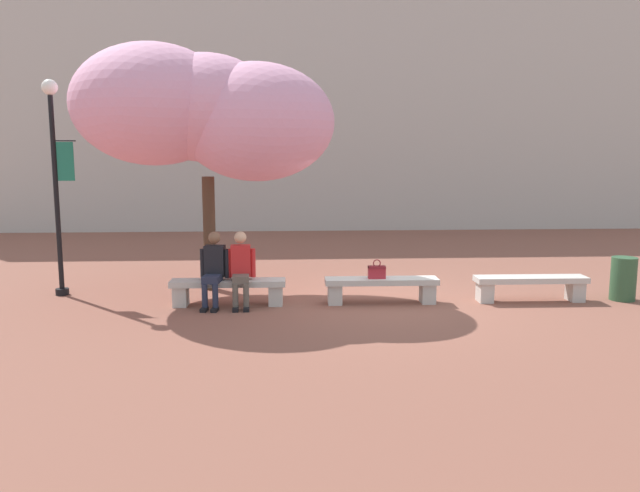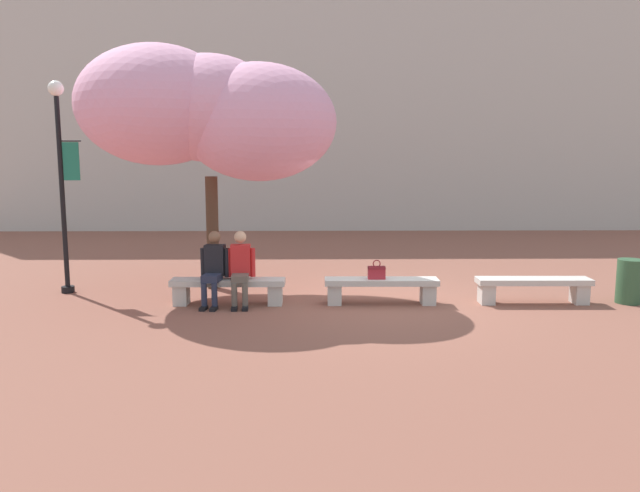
{
  "view_description": "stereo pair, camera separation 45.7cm",
  "coord_description": "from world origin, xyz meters",
  "px_view_note": "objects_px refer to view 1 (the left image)",
  "views": [
    {
      "loc": [
        -1.68,
        -10.65,
        2.62
      ],
      "look_at": [
        -1.07,
        0.2,
        1.0
      ],
      "focal_mm": 35.0,
      "sensor_mm": 36.0,
      "label": 1
    },
    {
      "loc": [
        -1.23,
        -10.67,
        2.62
      ],
      "look_at": [
        -1.07,
        0.2,
        1.0
      ],
      "focal_mm": 35.0,
      "sensor_mm": 36.0,
      "label": 2
    }
  ],
  "objects_px": {
    "cherry_tree_main": "(202,112)",
    "handbag": "(377,271)",
    "stone_bench_near_west": "(381,286)",
    "trash_bin": "(623,279)",
    "lamp_post_with_banner": "(55,168)",
    "stone_bench_center": "(531,284)",
    "stone_bench_west_end": "(228,288)",
    "person_seated_right": "(241,266)",
    "person_seated_left": "(214,266)"
  },
  "relations": [
    {
      "from": "stone_bench_near_west",
      "to": "handbag",
      "type": "distance_m",
      "value": 0.29
    },
    {
      "from": "stone_bench_center",
      "to": "person_seated_right",
      "type": "relative_size",
      "value": 1.54
    },
    {
      "from": "stone_bench_near_west",
      "to": "person_seated_left",
      "type": "height_order",
      "value": "person_seated_left"
    },
    {
      "from": "stone_bench_center",
      "to": "stone_bench_near_west",
      "type": "bearing_deg",
      "value": 180.0
    },
    {
      "from": "stone_bench_center",
      "to": "person_seated_left",
      "type": "height_order",
      "value": "person_seated_left"
    },
    {
      "from": "person_seated_left",
      "to": "cherry_tree_main",
      "type": "distance_m",
      "value": 2.99
    },
    {
      "from": "stone_bench_near_west",
      "to": "cherry_tree_main",
      "type": "height_order",
      "value": "cherry_tree_main"
    },
    {
      "from": "stone_bench_west_end",
      "to": "trash_bin",
      "type": "relative_size",
      "value": 2.55
    },
    {
      "from": "person_seated_left",
      "to": "cherry_tree_main",
      "type": "height_order",
      "value": "cherry_tree_main"
    },
    {
      "from": "stone_bench_west_end",
      "to": "stone_bench_near_west",
      "type": "distance_m",
      "value": 2.68
    },
    {
      "from": "cherry_tree_main",
      "to": "lamp_post_with_banner",
      "type": "relative_size",
      "value": 1.23
    },
    {
      "from": "stone_bench_west_end",
      "to": "trash_bin",
      "type": "bearing_deg",
      "value": -0.01
    },
    {
      "from": "lamp_post_with_banner",
      "to": "person_seated_left",
      "type": "bearing_deg",
      "value": -19.53
    },
    {
      "from": "stone_bench_center",
      "to": "person_seated_left",
      "type": "xyz_separation_m",
      "value": [
        -5.59,
        -0.05,
        0.39
      ]
    },
    {
      "from": "stone_bench_west_end",
      "to": "lamp_post_with_banner",
      "type": "bearing_deg",
      "value": 162.68
    },
    {
      "from": "person_seated_right",
      "to": "stone_bench_near_west",
      "type": "bearing_deg",
      "value": 1.25
    },
    {
      "from": "stone_bench_center",
      "to": "handbag",
      "type": "height_order",
      "value": "handbag"
    },
    {
      "from": "person_seated_left",
      "to": "stone_bench_center",
      "type": "bearing_deg",
      "value": 0.54
    },
    {
      "from": "stone_bench_west_end",
      "to": "cherry_tree_main",
      "type": "relative_size",
      "value": 0.41
    },
    {
      "from": "cherry_tree_main",
      "to": "handbag",
      "type": "bearing_deg",
      "value": -21.88
    },
    {
      "from": "stone_bench_near_west",
      "to": "stone_bench_west_end",
      "type": "bearing_deg",
      "value": 180.0
    },
    {
      "from": "handbag",
      "to": "trash_bin",
      "type": "relative_size",
      "value": 0.43
    },
    {
      "from": "cherry_tree_main",
      "to": "stone_bench_near_west",
      "type": "bearing_deg",
      "value": -21.05
    },
    {
      "from": "person_seated_left",
      "to": "stone_bench_near_west",
      "type": "bearing_deg",
      "value": 1.04
    },
    {
      "from": "stone_bench_west_end",
      "to": "trash_bin",
      "type": "distance_m",
      "value": 7.06
    },
    {
      "from": "person_seated_right",
      "to": "cherry_tree_main",
      "type": "xyz_separation_m",
      "value": [
        -0.76,
        1.29,
        2.68
      ]
    },
    {
      "from": "stone_bench_center",
      "to": "person_seated_right",
      "type": "xyz_separation_m",
      "value": [
        -5.13,
        -0.05,
        0.39
      ]
    },
    {
      "from": "stone_bench_west_end",
      "to": "stone_bench_near_west",
      "type": "relative_size",
      "value": 1.0
    },
    {
      "from": "stone_bench_west_end",
      "to": "lamp_post_with_banner",
      "type": "relative_size",
      "value": 0.51
    },
    {
      "from": "stone_bench_west_end",
      "to": "person_seated_right",
      "type": "relative_size",
      "value": 1.54
    },
    {
      "from": "cherry_tree_main",
      "to": "trash_bin",
      "type": "distance_m",
      "value": 8.25
    },
    {
      "from": "lamp_post_with_banner",
      "to": "handbag",
      "type": "bearing_deg",
      "value": -9.9
    },
    {
      "from": "stone_bench_west_end",
      "to": "person_seated_right",
      "type": "height_order",
      "value": "person_seated_right"
    },
    {
      "from": "person_seated_left",
      "to": "trash_bin",
      "type": "distance_m",
      "value": 7.3
    },
    {
      "from": "cherry_tree_main",
      "to": "person_seated_right",
      "type": "bearing_deg",
      "value": -59.56
    },
    {
      "from": "stone_bench_west_end",
      "to": "person_seated_left",
      "type": "relative_size",
      "value": 1.54
    },
    {
      "from": "stone_bench_center",
      "to": "trash_bin",
      "type": "xyz_separation_m",
      "value": [
        1.7,
        -0.0,
        0.08
      ]
    },
    {
      "from": "handbag",
      "to": "trash_bin",
      "type": "height_order",
      "value": "handbag"
    },
    {
      "from": "stone_bench_center",
      "to": "person_seated_left",
      "type": "relative_size",
      "value": 1.54
    },
    {
      "from": "stone_bench_center",
      "to": "lamp_post_with_banner",
      "type": "bearing_deg",
      "value": 173.4
    },
    {
      "from": "stone_bench_west_end",
      "to": "person_seated_left",
      "type": "distance_m",
      "value": 0.46
    },
    {
      "from": "stone_bench_west_end",
      "to": "handbag",
      "type": "bearing_deg",
      "value": -0.4
    },
    {
      "from": "stone_bench_near_west",
      "to": "cherry_tree_main",
      "type": "xyz_separation_m",
      "value": [
        -3.21,
        1.24,
        3.07
      ]
    },
    {
      "from": "stone_bench_near_west",
      "to": "stone_bench_center",
      "type": "bearing_deg",
      "value": 0.0
    },
    {
      "from": "stone_bench_west_end",
      "to": "stone_bench_center",
      "type": "distance_m",
      "value": 5.36
    },
    {
      "from": "stone_bench_west_end",
      "to": "stone_bench_center",
      "type": "bearing_deg",
      "value": 0.0
    },
    {
      "from": "stone_bench_near_west",
      "to": "person_seated_left",
      "type": "distance_m",
      "value": 2.94
    },
    {
      "from": "trash_bin",
      "to": "stone_bench_west_end",
      "type": "bearing_deg",
      "value": 179.99
    },
    {
      "from": "person_seated_right",
      "to": "cherry_tree_main",
      "type": "relative_size",
      "value": 0.27
    },
    {
      "from": "stone_bench_west_end",
      "to": "handbag",
      "type": "distance_m",
      "value": 2.6
    }
  ]
}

